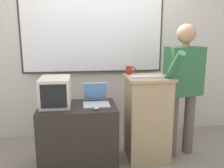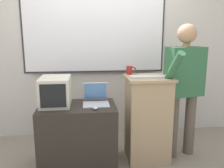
% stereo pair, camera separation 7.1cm
% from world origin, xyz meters
% --- Properties ---
extents(back_wall, '(6.40, 0.17, 2.74)m').
position_xyz_m(back_wall, '(-0.01, 1.29, 1.38)').
color(back_wall, beige).
rests_on(back_wall, ground_plane).
extents(lectern_podium, '(0.53, 0.50, 1.04)m').
position_xyz_m(lectern_podium, '(0.48, 0.39, 0.52)').
color(lectern_podium, tan).
rests_on(lectern_podium, ground_plane).
extents(side_desk, '(0.87, 0.56, 0.74)m').
position_xyz_m(side_desk, '(-0.36, 0.31, 0.37)').
color(side_desk, '#28231E').
rests_on(side_desk, ground_plane).
extents(person_presenter, '(0.62, 0.59, 1.65)m').
position_xyz_m(person_presenter, '(0.93, 0.42, 0.96)').
color(person_presenter, brown).
rests_on(person_presenter, ground_plane).
extents(laptop, '(0.30, 0.32, 0.24)m').
position_xyz_m(laptop, '(-0.15, 0.39, 0.80)').
color(laptop, '#B7BABF').
rests_on(laptop, side_desk).
extents(wireless_keyboard, '(0.41, 0.13, 0.02)m').
position_xyz_m(wireless_keyboard, '(0.45, 0.33, 1.05)').
color(wireless_keyboard, silver).
rests_on(wireless_keyboard, lectern_podium).
extents(computer_mouse_by_laptop, '(0.06, 0.10, 0.03)m').
position_xyz_m(computer_mouse_by_laptop, '(-0.16, 0.15, 0.75)').
color(computer_mouse_by_laptop, '#BCBCC1').
rests_on(computer_mouse_by_laptop, side_desk).
extents(computer_mouse_by_keyboard, '(0.06, 0.10, 0.03)m').
position_xyz_m(computer_mouse_by_keyboard, '(0.69, 0.34, 1.05)').
color(computer_mouse_by_keyboard, silver).
rests_on(computer_mouse_by_keyboard, lectern_podium).
extents(crt_monitor, '(0.33, 0.43, 0.32)m').
position_xyz_m(crt_monitor, '(-0.60, 0.36, 0.90)').
color(crt_monitor, beige).
rests_on(crt_monitor, side_desk).
extents(coffee_mug, '(0.12, 0.07, 0.10)m').
position_xyz_m(coffee_mug, '(0.28, 0.58, 1.09)').
color(coffee_mug, maroon).
rests_on(coffee_mug, lectern_podium).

